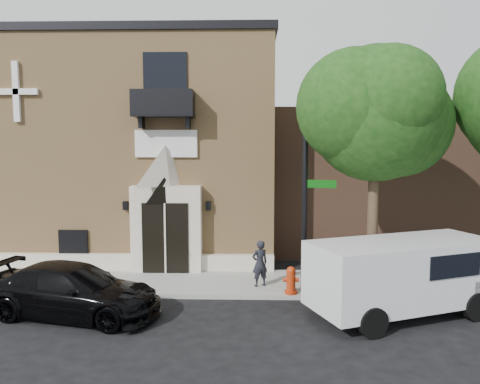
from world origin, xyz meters
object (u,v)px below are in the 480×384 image
object	(u,v)px
dumpster	(444,271)
pedestrian_near	(260,263)
black_sedan	(73,291)
cargo_van	(408,274)
street_sign	(305,186)
fire_hydrant	(291,280)

from	to	relation	value
dumpster	pedestrian_near	distance (m)	6.07
pedestrian_near	black_sedan	bearing A→B (deg)	-0.17
cargo_van	pedestrian_near	xyz separation A→B (m)	(-4.19, 2.14, -0.29)
dumpster	pedestrian_near	size ratio (longest dim) A/B	1.24
black_sedan	cargo_van	distance (m)	9.55
dumpster	pedestrian_near	world-z (taller)	pedestrian_near
street_sign	dumpster	xyz separation A→B (m)	(4.64, 0.42, -2.82)
black_sedan	fire_hydrant	distance (m)	6.55
street_sign	cargo_van	bearing A→B (deg)	-18.88
pedestrian_near	dumpster	bearing A→B (deg)	154.69
fire_hydrant	pedestrian_near	distance (m)	1.29
black_sedan	fire_hydrant	world-z (taller)	black_sedan
cargo_van	street_sign	size ratio (longest dim) A/B	0.85
fire_hydrant	dumpster	xyz separation A→B (m)	(5.09, 0.73, 0.15)
street_sign	dumpster	bearing A→B (deg)	17.77
cargo_van	dumpster	world-z (taller)	cargo_van
pedestrian_near	street_sign	bearing A→B (deg)	137.60
street_sign	dumpster	size ratio (longest dim) A/B	3.52
fire_hydrant	pedestrian_near	xyz separation A→B (m)	(-0.98, 0.76, 0.34)
black_sedan	cargo_van	size ratio (longest dim) A/B	0.89
street_sign	fire_hydrant	world-z (taller)	street_sign
cargo_van	street_sign	xyz separation A→B (m)	(-2.76, 1.69, 2.33)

